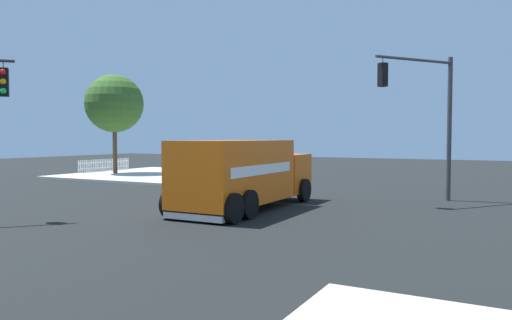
{
  "coord_description": "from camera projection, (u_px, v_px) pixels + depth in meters",
  "views": [
    {
      "loc": [
        15.21,
        9.83,
        2.78
      ],
      "look_at": [
        -1.49,
        0.94,
        1.9
      ],
      "focal_mm": 34.14,
      "sensor_mm": 36.0,
      "label": 1
    }
  ],
  "objects": [
    {
      "name": "ground_plane",
      "position": [
        215.0,
        212.0,
        18.15
      ],
      "size": [
        100.0,
        100.0,
        0.0
      ],
      "primitive_type": "plane",
      "color": "black"
    },
    {
      "name": "sidewalk_corner_near",
      "position": [
        163.0,
        175.0,
        35.59
      ],
      "size": [
        11.97,
        11.97,
        0.14
      ],
      "primitive_type": "cube",
      "color": "beige",
      "rests_on": "ground"
    },
    {
      "name": "delivery_truck",
      "position": [
        244.0,
        173.0,
        18.8
      ],
      "size": [
        7.65,
        2.83,
        2.67
      ],
      "color": "orange",
      "rests_on": "ground"
    },
    {
      "name": "traffic_light_primary",
      "position": [
        428.0,
        106.0,
        20.74
      ],
      "size": [
        3.45,
        2.57,
        6.28
      ],
      "color": "#38383D",
      "rests_on": "ground"
    },
    {
      "name": "pedestrian_near_corner",
      "position": [
        208.0,
        161.0,
        35.46
      ],
      "size": [
        0.38,
        0.45,
        1.66
      ],
      "color": "#4C4C51",
      "rests_on": "sidewalk_corner_near"
    },
    {
      "name": "picket_fence_run",
      "position": [
        105.0,
        165.0,
        38.26
      ],
      "size": [
        5.32,
        0.05,
        0.95
      ],
      "color": "white",
      "rests_on": "sidewalk_corner_near"
    },
    {
      "name": "shade_tree_near",
      "position": [
        114.0,
        104.0,
        35.76
      ],
      "size": [
        4.25,
        4.25,
        7.27
      ],
      "color": "brown",
      "rests_on": "sidewalk_corner_near"
    }
  ]
}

